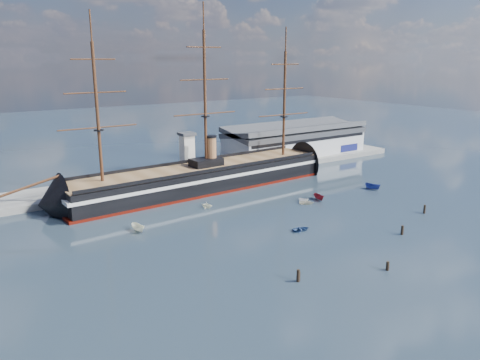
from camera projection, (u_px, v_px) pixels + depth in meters
ground at (233, 206)px, 135.41m from camera, size 600.00×600.00×0.00m
quay at (201, 176)px, 169.66m from camera, size 180.00×18.00×2.00m
warehouse at (295, 140)px, 196.94m from camera, size 63.00×21.00×11.60m
quay_tower at (187, 153)px, 160.99m from camera, size 5.00×5.00×15.00m
warship at (196, 179)px, 149.98m from camera, size 113.23×20.22×53.94m
motorboat_a at (138, 232)px, 115.33m from camera, size 6.30×2.87×2.44m
motorboat_b at (301, 231)px, 115.97m from camera, size 1.53×2.98×1.33m
motorboat_c at (319, 200)px, 141.06m from camera, size 5.92×3.10×2.25m
motorboat_d at (207, 208)px, 133.70m from camera, size 5.95×4.71×2.01m
motorboat_e at (306, 204)px, 137.38m from camera, size 2.60×2.71×1.25m
motorboat_f at (372, 189)px, 152.51m from camera, size 6.62×3.67×2.50m
motorboat_g at (304, 202)px, 139.19m from camera, size 3.75×2.85×1.42m
piling_near_left at (298, 282)px, 89.60m from camera, size 0.64×0.64×3.19m
piling_near_mid at (387, 270)px, 94.38m from camera, size 0.64×0.64×2.60m
piling_near_right at (402, 235)px, 113.47m from camera, size 0.64×0.64×3.01m
piling_far_right at (424, 213)px, 129.04m from camera, size 0.64×0.64×3.15m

